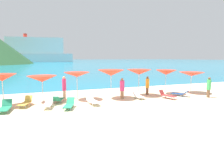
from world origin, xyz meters
TOP-DOWN VIEW (x-y plane):
  - ground_plane at (0.00, 10.00)m, footprint 50.00×100.00m
  - ocean_water at (0.00, 227.66)m, footprint 650.00×440.00m
  - umbrella_2 at (-5.35, 2.79)m, footprint 1.99×1.99m
  - umbrella_3 at (-2.75, 3.20)m, footprint 2.28×2.28m
  - umbrella_4 at (-0.13, 3.03)m, footprint 2.26×2.26m
  - umbrella_5 at (2.56, 2.51)m, footprint 2.30×2.30m
  - umbrella_6 at (5.32, 2.83)m, footprint 2.33×2.33m
  - umbrella_7 at (8.07, 2.71)m, footprint 1.94×1.94m
  - umbrella_8 at (10.61, 2.25)m, footprint 2.35×2.35m
  - lounge_chair_0 at (0.62, 1.08)m, footprint 0.81×1.57m
  - lounge_chair_2 at (6.99, 0.98)m, footprint 1.01×1.50m
  - lounge_chair_3 at (4.76, 1.80)m, footprint 0.55×1.40m
  - lounge_chair_4 at (8.70, 1.44)m, footprint 1.15×1.54m
  - lounge_chair_5 at (-1.12, 0.60)m, footprint 1.01×1.61m
  - lounge_chair_7 at (-1.71, 2.39)m, footprint 1.08×1.62m
  - lounge_chair_8 at (-5.03, 1.25)m, footprint 0.75×1.55m
  - lounge_chair_9 at (-3.90, 2.14)m, footprint 0.97×1.48m
  - lounge_chair_10 at (-2.45, 1.28)m, footprint 0.80×1.49m
  - beachgoer_0 at (6.30, 3.01)m, footprint 0.33×0.33m
  - beachgoer_1 at (-1.07, 3.75)m, footprint 0.32×0.32m
  - beachgoer_2 at (3.45, 2.23)m, footprint 0.38×0.38m
  - beachgoer_3 at (10.60, 0.14)m, footprint 0.34×0.34m
  - cruise_ship at (-7.53, 165.46)m, footprint 62.27×16.90m

SIDE VIEW (x-z plane):
  - ground_plane at x=0.00m, z-range -0.30..0.00m
  - ocean_water at x=0.00m, z-range 0.00..0.02m
  - lounge_chair_3 at x=4.76m, z-range -0.04..0.56m
  - lounge_chair_4 at x=8.70m, z-range -0.02..0.54m
  - lounge_chair_8 at x=-5.03m, z-range -0.07..0.61m
  - lounge_chair_5 at x=-1.12m, z-range -0.04..0.60m
  - lounge_chair_2 at x=6.99m, z-range -0.03..0.64m
  - lounge_chair_9 at x=-3.90m, z-range -0.04..0.65m
  - lounge_chair_0 at x=0.62m, z-range -0.02..0.65m
  - lounge_chair_10 at x=-2.45m, z-range -0.05..0.68m
  - lounge_chair_7 at x=-1.71m, z-range -0.01..0.65m
  - beachgoer_0 at x=6.30m, z-range 0.05..1.74m
  - beachgoer_2 at x=3.45m, z-range 0.04..1.76m
  - beachgoer_3 at x=10.60m, z-range 0.05..1.81m
  - beachgoer_1 at x=-1.07m, z-range 0.07..1.96m
  - umbrella_3 at x=-2.75m, z-range 0.78..2.81m
  - umbrella_8 at x=10.61m, z-range 0.83..2.86m
  - umbrella_2 at x=-5.35m, z-range 0.88..3.15m
  - umbrella_7 at x=8.07m, z-range 0.91..3.18m
  - umbrella_4 at x=-0.13m, z-range 0.93..3.17m
  - umbrella_6 at x=5.32m, z-range 0.95..3.32m
  - umbrella_5 at x=2.56m, z-range 0.96..3.37m
  - cruise_ship at x=-7.53m, z-range -2.64..21.05m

